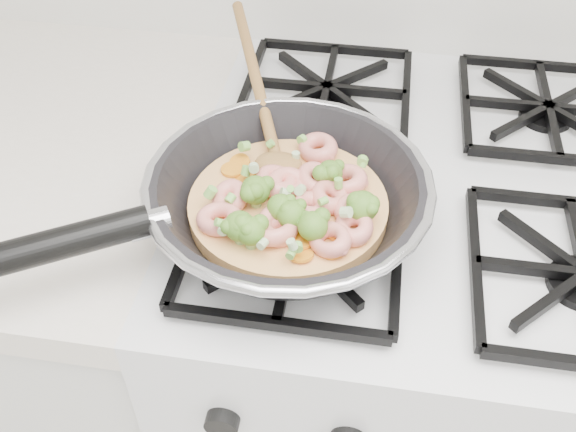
# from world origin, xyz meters

# --- Properties ---
(stove) EXTENTS (0.60, 0.60, 0.92)m
(stove) POSITION_xyz_m (0.00, 1.70, 0.46)
(stove) COLOR white
(stove) RESTS_ON ground
(skillet) EXTENTS (0.45, 0.50, 0.10)m
(skillet) POSITION_xyz_m (-0.16, 1.57, 0.96)
(skillet) COLOR black
(skillet) RESTS_ON stove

